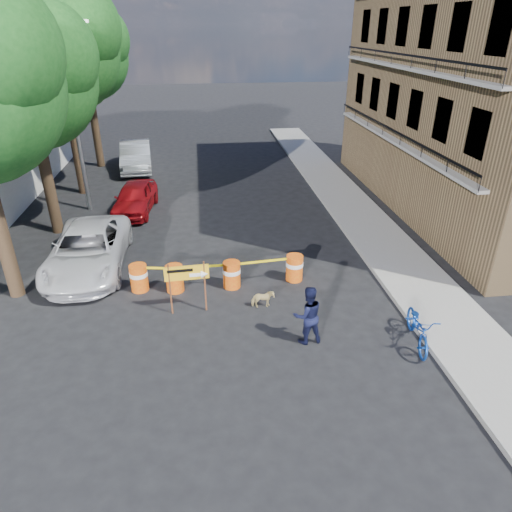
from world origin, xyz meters
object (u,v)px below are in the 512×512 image
object	(u,v)px
bicycle	(421,312)
dog	(263,299)
barrel_mid_left	(175,278)
suv_white	(88,250)
sedan_silver	(136,156)
barrel_far_left	(139,277)
detour_sign	(192,277)
pedestrian	(308,315)
barrel_mid_right	(232,274)
barrel_far_right	(294,267)
sedan_red	(135,198)

from	to	relation	value
bicycle	dog	size ratio (longest dim) A/B	2.89
barrel_mid_left	suv_white	bearing A→B (deg)	148.07
bicycle	dog	distance (m)	4.54
barrel_mid_left	sedan_silver	world-z (taller)	sedan_silver
barrel_far_left	detour_sign	xyz separation A→B (m)	(1.75, -1.47, 0.73)
pedestrian	sedan_silver	world-z (taller)	pedestrian
barrel_mid_right	suv_white	world-z (taller)	suv_white
barrel_far_right	dog	bearing A→B (deg)	-129.47
barrel_far_left	bicycle	size ratio (longest dim) A/B	0.45
detour_sign	pedestrian	size ratio (longest dim) A/B	0.99
detour_sign	barrel_mid_right	bearing A→B (deg)	43.40
dog	sedan_red	distance (m)	9.85
sedan_silver	sedan_red	bearing A→B (deg)	-89.78
barrel_mid_left	detour_sign	xyz separation A→B (m)	(0.61, -1.29, 0.73)
barrel_mid_right	barrel_far_right	world-z (taller)	same
suv_white	pedestrian	bearing A→B (deg)	-37.49
barrel_far_right	sedan_silver	distance (m)	15.66
detour_sign	pedestrian	xyz separation A→B (m)	(3.03, -1.83, -0.36)
suv_white	sedan_silver	xyz separation A→B (m)	(0.28, 12.50, 0.06)
barrel_mid_right	pedestrian	xyz separation A→B (m)	(1.80, -3.14, 0.37)
barrel_mid_right	suv_white	size ratio (longest dim) A/B	0.17
detour_sign	dog	xyz separation A→B (m)	(2.07, -0.04, -0.92)
barrel_far_left	pedestrian	size ratio (longest dim) A/B	0.53
barrel_far_right	sedan_red	world-z (taller)	sedan_red
barrel_mid_right	pedestrian	size ratio (longest dim) A/B	0.53
dog	barrel_far_left	bearing A→B (deg)	66.32
barrel_mid_right	bicycle	size ratio (longest dim) A/B	0.45
barrel_far_left	bicycle	distance (m)	8.60
barrel_far_left	detour_sign	world-z (taller)	detour_sign
sedan_red	sedan_silver	xyz separation A→B (m)	(-0.71, 7.06, 0.13)
detour_sign	bicycle	world-z (taller)	bicycle
barrel_far_right	barrel_mid_right	bearing A→B (deg)	-174.35
bicycle	sedan_silver	world-z (taller)	bicycle
dog	suv_white	world-z (taller)	suv_white
bicycle	sedan_red	world-z (taller)	bicycle
barrel_mid_left	barrel_far_right	size ratio (longest dim) A/B	1.00
detour_sign	bicycle	bearing A→B (deg)	-24.22
detour_sign	sedan_silver	world-z (taller)	detour_sign
barrel_far_left	barrel_far_right	bearing A→B (deg)	0.53
detour_sign	suv_white	size ratio (longest dim) A/B	0.31
detour_sign	pedestrian	bearing A→B (deg)	-34.44
barrel_mid_left	sedan_red	xyz separation A→B (m)	(-2.03, 7.32, 0.20)
sedan_red	barrel_far_left	bearing A→B (deg)	-76.57
detour_sign	sedan_red	distance (m)	9.02
bicycle	suv_white	size ratio (longest dim) A/B	0.37
barrel_mid_left	barrel_far_right	world-z (taller)	same
bicycle	barrel_far_right	bearing A→B (deg)	135.12
barrel_mid_right	pedestrian	bearing A→B (deg)	-60.20
pedestrian	sedan_silver	distance (m)	18.62
detour_sign	sedan_red	xyz separation A→B (m)	(-2.64, 8.60, -0.53)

